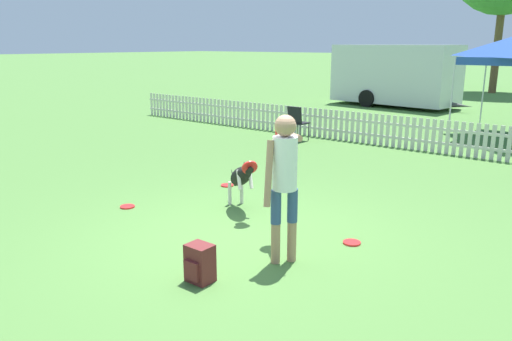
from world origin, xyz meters
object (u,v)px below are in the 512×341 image
(handler_person, at_px, (284,170))
(frisbee_near_handler, at_px, (227,185))
(frisbee_near_dog, at_px, (127,207))
(leaping_dog, at_px, (241,176))
(frisbee_midfield, at_px, (352,243))
(folding_chair_center, at_px, (297,120))
(backpack_on_grass, at_px, (200,263))
(equipment_trailer, at_px, (395,74))

(handler_person, bearing_deg, frisbee_near_handler, 88.29)
(handler_person, distance_m, frisbee_near_dog, 3.23)
(leaping_dog, height_order, frisbee_midfield, leaping_dog)
(handler_person, xyz_separation_m, frisbee_near_handler, (-2.63, 1.95, -1.08))
(folding_chair_center, bearing_deg, leaping_dog, 118.90)
(frisbee_near_dog, bearing_deg, backpack_on_grass, -21.93)
(frisbee_midfield, relative_size, folding_chair_center, 0.25)
(leaping_dog, relative_size, backpack_on_grass, 2.56)
(frisbee_near_handler, height_order, frisbee_midfield, same)
(leaping_dog, distance_m, frisbee_near_dog, 1.88)
(backpack_on_grass, bearing_deg, leaping_dog, 119.32)
(frisbee_near_dog, relative_size, backpack_on_grass, 0.54)
(frisbee_near_dog, height_order, frisbee_midfield, same)
(backpack_on_grass, xyz_separation_m, folding_chair_center, (-3.67, 7.26, 0.35))
(handler_person, relative_size, leaping_dog, 1.62)
(frisbee_near_handler, height_order, backpack_on_grass, backpack_on_grass)
(leaping_dog, distance_m, frisbee_near_handler, 1.51)
(frisbee_near_dog, xyz_separation_m, backpack_on_grass, (2.66, -1.07, 0.19))
(handler_person, bearing_deg, frisbee_midfield, 12.35)
(leaping_dog, height_order, equipment_trailer, equipment_trailer)
(backpack_on_grass, bearing_deg, equipment_trailer, 106.89)
(frisbee_near_dog, bearing_deg, equipment_trailer, 98.38)
(folding_chair_center, bearing_deg, backpack_on_grass, 119.93)
(backpack_on_grass, distance_m, folding_chair_center, 8.14)
(frisbee_near_dog, distance_m, folding_chair_center, 6.30)
(frisbee_midfield, xyz_separation_m, folding_chair_center, (-4.45, 5.30, 0.54))
(frisbee_near_dog, xyz_separation_m, equipment_trailer, (-2.20, 14.95, 1.28))
(folding_chair_center, bearing_deg, frisbee_midfield, 133.13)
(frisbee_near_handler, bearing_deg, frisbee_midfield, -18.10)
(frisbee_near_handler, bearing_deg, folding_chair_center, 108.24)
(equipment_trailer, bearing_deg, leaping_dog, -68.99)
(frisbee_midfield, distance_m, backpack_on_grass, 2.12)
(backpack_on_grass, height_order, equipment_trailer, equipment_trailer)
(leaping_dog, xyz_separation_m, folding_chair_center, (-2.51, 5.20, 0.01))
(frisbee_midfield, bearing_deg, leaping_dog, 177.05)
(backpack_on_grass, height_order, folding_chair_center, folding_chair_center)
(handler_person, distance_m, frisbee_near_handler, 3.45)
(leaping_dog, bearing_deg, equipment_trailer, -130.31)
(leaping_dog, relative_size, folding_chair_center, 1.16)
(leaping_dog, height_order, frisbee_near_dog, leaping_dog)
(frisbee_near_handler, relative_size, equipment_trailer, 0.04)
(frisbee_near_handler, height_order, folding_chair_center, folding_chair_center)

